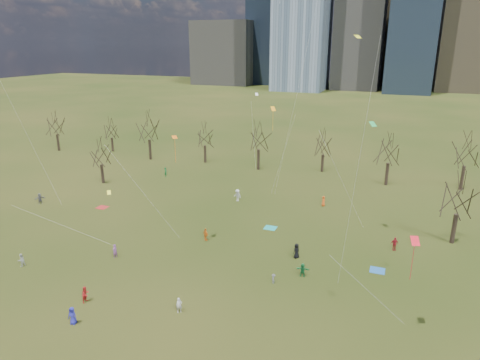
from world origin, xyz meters
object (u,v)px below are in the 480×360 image
(person_4, at_px, (206,234))
(person_2, at_px, (86,294))
(blanket_teal, at_px, (270,228))
(blanket_navy, at_px, (377,270))
(person_0, at_px, (72,316))
(blanket_crimson, at_px, (102,207))
(person_1, at_px, (179,305))

(person_4, bearing_deg, person_2, 100.44)
(blanket_teal, relative_size, blanket_navy, 1.00)
(person_0, height_order, person_2, person_0)
(person_4, bearing_deg, blanket_crimson, 14.11)
(blanket_teal, height_order, blanket_navy, same)
(blanket_teal, height_order, blanket_crimson, same)
(blanket_crimson, relative_size, person_2, 0.98)
(person_2, bearing_deg, person_0, -157.79)
(blanket_navy, relative_size, person_0, 0.96)
(person_1, bearing_deg, blanket_navy, 3.37)
(person_0, height_order, person_4, person_0)
(person_0, bearing_deg, blanket_teal, 59.85)
(blanket_teal, bearing_deg, person_4, -134.59)
(blanket_crimson, xyz_separation_m, person_4, (19.52, -4.56, 0.80))
(person_0, xyz_separation_m, person_4, (3.69, 19.45, -0.02))
(person_1, xyz_separation_m, person_2, (-9.17, -1.76, 0.09))
(person_2, bearing_deg, person_4, -15.84)
(person_4, bearing_deg, blanket_teal, -107.34)
(blanket_navy, xyz_separation_m, person_1, (-16.52, -14.54, 0.72))
(blanket_crimson, height_order, person_4, person_4)
(blanket_teal, relative_size, person_1, 1.09)
(person_2, distance_m, person_4, 17.01)
(person_2, bearing_deg, blanket_crimson, 35.98)
(blanket_teal, xyz_separation_m, blanket_crimson, (-25.99, -2.01, 0.00))
(blanket_crimson, relative_size, person_4, 0.99)
(blanket_navy, relative_size, blanket_crimson, 1.00)
(blanket_crimson, distance_m, person_1, 30.49)
(blanket_teal, bearing_deg, blanket_crimson, -175.58)
(person_0, relative_size, person_4, 1.03)
(blanket_navy, height_order, person_1, person_1)
(person_0, xyz_separation_m, person_2, (-1.23, 3.17, -0.01))
(blanket_navy, xyz_separation_m, person_4, (-20.77, -0.01, 0.80))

